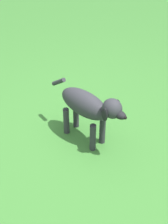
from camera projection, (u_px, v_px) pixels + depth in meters
ground at (91, 151)px, 2.62m from camera, size 14.00×14.00×0.00m
dog at (88, 107)px, 2.52m from camera, size 0.30×0.81×0.56m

